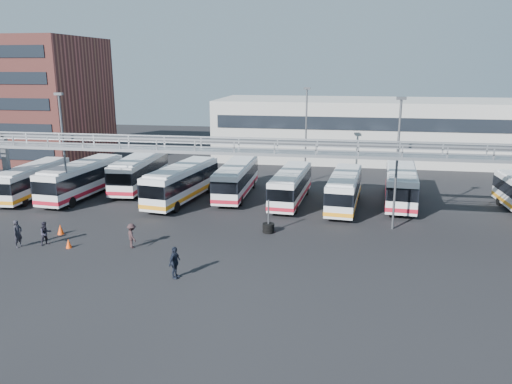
% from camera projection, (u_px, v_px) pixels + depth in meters
% --- Properties ---
extents(ground, '(140.00, 140.00, 0.00)m').
position_uv_depth(ground, '(222.00, 251.00, 34.38)').
color(ground, black).
rests_on(ground, ground).
extents(gantry, '(51.40, 5.15, 7.10)m').
position_uv_depth(gantry, '(239.00, 158.00, 38.63)').
color(gantry, '#95989D').
rests_on(gantry, ground).
extents(apartment_building, '(18.00, 15.00, 16.00)m').
position_uv_depth(apartment_building, '(27.00, 99.00, 66.65)').
color(apartment_building, brown).
rests_on(apartment_building, ground).
extents(warehouse, '(42.00, 14.00, 8.00)m').
position_uv_depth(warehouse, '(373.00, 129.00, 67.70)').
color(warehouse, '#9E9E99').
rests_on(warehouse, ground).
extents(light_pole_left, '(0.70, 0.35, 10.21)m').
position_uv_depth(light_pole_left, '(63.00, 145.00, 43.24)').
color(light_pole_left, '#4C4F54').
rests_on(light_pole_left, ground).
extents(light_pole_mid, '(0.70, 0.35, 10.21)m').
position_uv_depth(light_pole_mid, '(397.00, 157.00, 37.67)').
color(light_pole_mid, '#4C4F54').
rests_on(light_pole_mid, ground).
extents(light_pole_back, '(0.70, 0.35, 10.21)m').
position_uv_depth(light_pole_back, '(306.00, 130.00, 53.31)').
color(light_pole_back, '#4C4F54').
rests_on(light_pole_back, ground).
extents(bus_0, '(2.73, 10.39, 3.13)m').
position_uv_depth(bus_0, '(32.00, 180.00, 48.15)').
color(bus_0, silver).
rests_on(bus_0, ground).
extents(bus_1, '(3.54, 11.41, 3.41)m').
position_uv_depth(bus_1, '(82.00, 178.00, 48.04)').
color(bus_1, silver).
rests_on(bus_1, ground).
extents(bus_2, '(3.23, 11.50, 3.46)m').
position_uv_depth(bus_2, '(140.00, 170.00, 51.43)').
color(bus_2, silver).
rests_on(bus_2, ground).
extents(bus_3, '(4.26, 11.52, 3.42)m').
position_uv_depth(bus_3, '(182.00, 182.00, 46.62)').
color(bus_3, silver).
rests_on(bus_3, ground).
extents(bus_4, '(2.53, 10.72, 3.25)m').
position_uv_depth(bus_4, '(236.00, 178.00, 48.48)').
color(bus_4, silver).
rests_on(bus_4, ground).
extents(bus_5, '(3.14, 10.40, 3.11)m').
position_uv_depth(bus_5, '(291.00, 185.00, 46.04)').
color(bus_5, silver).
rests_on(bus_5, ground).
extents(bus_6, '(3.33, 10.53, 3.15)m').
position_uv_depth(bus_6, '(344.00, 189.00, 44.54)').
color(bus_6, silver).
rests_on(bus_6, ground).
extents(bus_7, '(3.53, 11.45, 3.42)m').
position_uv_depth(bus_7, '(401.00, 183.00, 45.90)').
color(bus_7, silver).
rests_on(bus_7, ground).
extents(pedestrian_a, '(0.58, 0.78, 1.97)m').
position_uv_depth(pedestrian_a, '(18.00, 234.00, 34.96)').
color(pedestrian_a, black).
rests_on(pedestrian_a, ground).
extents(pedestrian_b, '(1.01, 1.06, 1.72)m').
position_uv_depth(pedestrian_b, '(46.00, 233.00, 35.45)').
color(pedestrian_b, '#23212E').
rests_on(pedestrian_b, ground).
extents(pedestrian_c, '(1.24, 1.28, 1.76)m').
position_uv_depth(pedestrian_c, '(132.00, 236.00, 34.89)').
color(pedestrian_c, '#2E1F20').
rests_on(pedestrian_c, ground).
extents(pedestrian_d, '(0.71, 1.23, 1.98)m').
position_uv_depth(pedestrian_d, '(175.00, 263.00, 29.85)').
color(pedestrian_d, black).
rests_on(pedestrian_d, ground).
extents(cone_left, '(0.50, 0.50, 0.65)m').
position_uv_depth(cone_left, '(69.00, 243.00, 34.97)').
color(cone_left, '#F9460D').
rests_on(cone_left, ground).
extents(cone_right, '(0.63, 0.63, 0.78)m').
position_uv_depth(cone_right, '(60.00, 229.00, 37.79)').
color(cone_right, '#F9460D').
rests_on(cone_right, ground).
extents(tire_stack, '(0.90, 0.90, 2.58)m').
position_uv_depth(tire_stack, '(268.00, 227.00, 38.15)').
color(tire_stack, black).
rests_on(tire_stack, ground).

